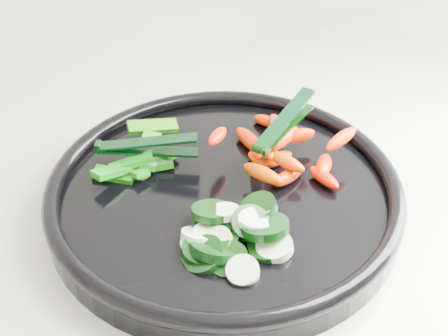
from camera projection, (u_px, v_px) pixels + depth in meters
veggie_tray at (224, 194)px, 0.66m from camera, size 0.42×0.42×0.04m
cucumber_pile at (230, 236)px, 0.59m from camera, size 0.12×0.12×0.04m
carrot_pile at (282, 149)px, 0.68m from camera, size 0.16×0.17×0.05m
pepper_pile at (141, 158)px, 0.69m from camera, size 0.13×0.09×0.03m
tong_carrot at (283, 125)px, 0.67m from camera, size 0.11×0.06×0.02m
tong_pepper at (144, 146)px, 0.68m from camera, size 0.10×0.07×0.02m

